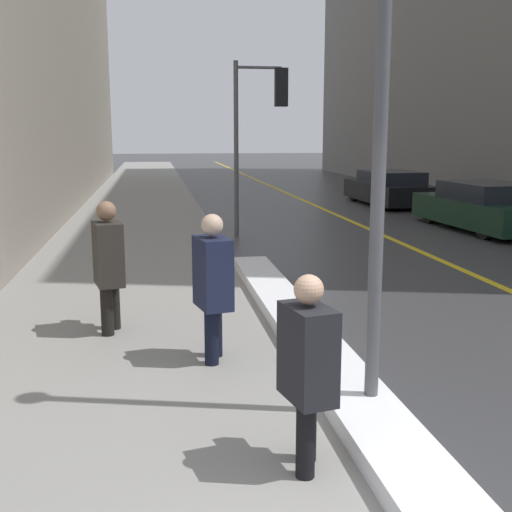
# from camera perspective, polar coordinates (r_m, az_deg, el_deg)

# --- Properties ---
(sidewalk_slab) EXTENTS (4.00, 80.00, 0.01)m
(sidewalk_slab) POSITION_cam_1_polar(r_m,az_deg,el_deg) (18.45, -10.38, 2.99)
(sidewalk_slab) COLOR gray
(sidewalk_slab) RESTS_ON ground
(road_centre_stripe) EXTENTS (0.16, 80.00, 0.00)m
(road_centre_stripe) POSITION_cam_1_polar(r_m,az_deg,el_deg) (19.26, 7.78, 3.38)
(road_centre_stripe) COLOR gold
(road_centre_stripe) RESTS_ON ground
(snow_bank_curb) EXTENTS (0.62, 8.76, 0.18)m
(snow_bank_curb) POSITION_cam_1_polar(r_m,az_deg,el_deg) (7.91, 4.14, -6.62)
(snow_bank_curb) COLOR white
(snow_bank_curb) RESTS_ON ground
(lamp_post) EXTENTS (0.28, 0.28, 5.47)m
(lamp_post) POSITION_cam_1_polar(r_m,az_deg,el_deg) (5.51, 11.28, 18.70)
(lamp_post) COLOR #515156
(lamp_post) RESTS_ON ground
(traffic_light_near) EXTENTS (1.31, 0.32, 4.15)m
(traffic_light_near) POSITION_cam_1_polar(r_m,az_deg,el_deg) (15.80, 0.61, 12.79)
(traffic_light_near) COLOR #515156
(traffic_light_near) RESTS_ON ground
(pedestrian_nearside) EXTENTS (0.38, 0.71, 1.49)m
(pedestrian_nearside) POSITION_cam_1_polar(r_m,az_deg,el_deg) (4.71, 4.53, -9.53)
(pedestrian_nearside) COLOR black
(pedestrian_nearside) RESTS_ON ground
(pedestrian_in_glasses) EXTENTS (0.41, 0.58, 1.63)m
(pedestrian_in_glasses) POSITION_cam_1_polar(r_m,az_deg,el_deg) (6.90, -3.85, -2.22)
(pedestrian_in_glasses) COLOR black
(pedestrian_in_glasses) RESTS_ON ground
(pedestrian_with_shoulder_bag) EXTENTS (0.42, 0.77, 1.66)m
(pedestrian_with_shoulder_bag) POSITION_cam_1_polar(r_m,az_deg,el_deg) (8.10, -13.00, -0.42)
(pedestrian_with_shoulder_bag) COLOR black
(pedestrian_with_shoulder_bag) RESTS_ON ground
(parked_car_dark_green) EXTENTS (2.11, 4.68, 1.23)m
(parked_car_dark_green) POSITION_cam_1_polar(r_m,az_deg,el_deg) (17.66, 19.75, 4.09)
(parked_car_dark_green) COLOR black
(parked_car_dark_green) RESTS_ON ground
(parked_car_black) EXTENTS (1.95, 4.56, 1.19)m
(parked_car_black) POSITION_cam_1_polar(r_m,az_deg,el_deg) (23.05, 11.79, 5.88)
(parked_car_black) COLOR black
(parked_car_black) RESTS_ON ground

